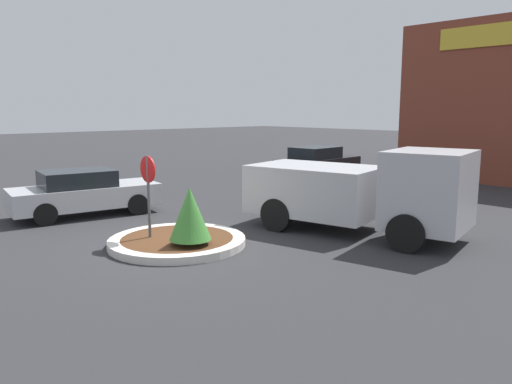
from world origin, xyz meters
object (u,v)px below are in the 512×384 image
(stop_sign, at_px, (148,184))
(parked_sedan_black, at_px, (317,162))
(utility_truck, at_px, (359,191))
(parked_sedan_silver, at_px, (84,192))

(stop_sign, height_order, parked_sedan_black, stop_sign)
(utility_truck, bearing_deg, parked_sedan_black, 123.65)
(utility_truck, bearing_deg, stop_sign, -133.47)
(utility_truck, distance_m, parked_sedan_silver, 8.25)
(utility_truck, height_order, parked_sedan_silver, utility_truck)
(utility_truck, height_order, parked_sedan_black, utility_truck)
(parked_sedan_silver, bearing_deg, stop_sign, -84.52)
(parked_sedan_black, bearing_deg, utility_truck, -137.02)
(stop_sign, relative_size, utility_truck, 0.36)
(utility_truck, distance_m, parked_sedan_black, 11.02)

